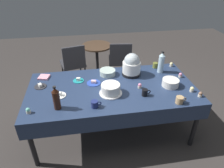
{
  "coord_description": "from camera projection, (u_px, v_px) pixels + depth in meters",
  "views": [
    {
      "loc": [
        -0.36,
        -2.2,
        2.2
      ],
      "look_at": [
        0.0,
        0.0,
        0.8
      ],
      "focal_mm": 32.32,
      "sensor_mm": 36.0,
      "label": 1
    }
  ],
  "objects": [
    {
      "name": "ground",
      "position": [
        112.0,
        129.0,
        3.06
      ],
      "size": [
        9.0,
        9.0,
        0.0
      ],
      "primitive_type": "plane",
      "color": "#383330"
    },
    {
      "name": "potluck_table",
      "position": [
        112.0,
        91.0,
        2.69
      ],
      "size": [
        2.2,
        1.1,
        0.75
      ],
      "color": "navy",
      "rests_on": "ground"
    },
    {
      "name": "frosted_layer_cake",
      "position": [
        111.0,
        89.0,
        2.5
      ],
      "size": [
        0.29,
        0.29,
        0.13
      ],
      "color": "silver",
      "rests_on": "potluck_table"
    },
    {
      "name": "slow_cooker",
      "position": [
        132.0,
        65.0,
        2.87
      ],
      "size": [
        0.27,
        0.27,
        0.33
      ],
      "color": "black",
      "rests_on": "potluck_table"
    },
    {
      "name": "glass_salad_bowl",
      "position": [
        108.0,
        72.0,
        2.93
      ],
      "size": [
        0.23,
        0.23,
        0.08
      ],
      "primitive_type": "cylinder",
      "color": "#B2C6BC",
      "rests_on": "potluck_table"
    },
    {
      "name": "ceramic_snack_bowl",
      "position": [
        170.0,
        83.0,
        2.67
      ],
      "size": [
        0.22,
        0.22,
        0.1
      ],
      "primitive_type": "cylinder",
      "color": "silver",
      "rests_on": "potluck_table"
    },
    {
      "name": "dessert_plate_cobalt",
      "position": [
        94.0,
        83.0,
        2.74
      ],
      "size": [
        0.19,
        0.19,
        0.04
      ],
      "color": "#2D4CB2",
      "rests_on": "potluck_table"
    },
    {
      "name": "dessert_plate_teal",
      "position": [
        78.0,
        80.0,
        2.79
      ],
      "size": [
        0.15,
        0.15,
        0.05
      ],
      "color": "teal",
      "rests_on": "potluck_table"
    },
    {
      "name": "dessert_plate_charcoal",
      "position": [
        40.0,
        86.0,
        2.66
      ],
      "size": [
        0.16,
        0.16,
        0.05
      ],
      "color": "#2D2D33",
      "rests_on": "potluck_table"
    },
    {
      "name": "dessert_plate_white",
      "position": [
        59.0,
        95.0,
        2.49
      ],
      "size": [
        0.16,
        0.16,
        0.05
      ],
      "color": "white",
      "rests_on": "potluck_table"
    },
    {
      "name": "cupcake_vanilla",
      "position": [
        28.0,
        111.0,
        2.2
      ],
      "size": [
        0.05,
        0.05,
        0.07
      ],
      "color": "beige",
      "rests_on": "potluck_table"
    },
    {
      "name": "cupcake_berry",
      "position": [
        200.0,
        94.0,
        2.46
      ],
      "size": [
        0.05,
        0.05,
        0.07
      ],
      "color": "beige",
      "rests_on": "potluck_table"
    },
    {
      "name": "cupcake_rose",
      "position": [
        171.0,
        64.0,
        3.16
      ],
      "size": [
        0.05,
        0.05,
        0.07
      ],
      "color": "beige",
      "rests_on": "potluck_table"
    },
    {
      "name": "cupcake_cocoa",
      "position": [
        180.0,
        75.0,
        2.87
      ],
      "size": [
        0.05,
        0.05,
        0.07
      ],
      "color": "beige",
      "rests_on": "potluck_table"
    },
    {
      "name": "cupcake_lemon",
      "position": [
        140.0,
        86.0,
        2.63
      ],
      "size": [
        0.05,
        0.05,
        0.07
      ],
      "color": "beige",
      "rests_on": "potluck_table"
    },
    {
      "name": "cupcake_mint",
      "position": [
        192.0,
        89.0,
        2.56
      ],
      "size": [
        0.05,
        0.05,
        0.07
      ],
      "color": "beige",
      "rests_on": "potluck_table"
    },
    {
      "name": "soda_bottle_water",
      "position": [
        161.0,
        63.0,
        2.94
      ],
      "size": [
        0.09,
        0.09,
        0.33
      ],
      "color": "silver",
      "rests_on": "potluck_table"
    },
    {
      "name": "soda_bottle_cola",
      "position": [
        56.0,
        99.0,
        2.22
      ],
      "size": [
        0.08,
        0.08,
        0.29
      ],
      "color": "#33190F",
      "rests_on": "potluck_table"
    },
    {
      "name": "coffee_mug_olive",
      "position": [
        155.0,
        65.0,
        3.12
      ],
      "size": [
        0.12,
        0.08,
        0.08
      ],
      "color": "olive",
      "rests_on": "potluck_table"
    },
    {
      "name": "coffee_mug_black",
      "position": [
        145.0,
        92.0,
        2.48
      ],
      "size": [
        0.11,
        0.07,
        0.09
      ],
      "color": "black",
      "rests_on": "potluck_table"
    },
    {
      "name": "coffee_mug_tan",
      "position": [
        180.0,
        100.0,
        2.35
      ],
      "size": [
        0.13,
        0.09,
        0.09
      ],
      "color": "tan",
      "rests_on": "potluck_table"
    },
    {
      "name": "coffee_mug_navy",
      "position": [
        95.0,
        104.0,
        2.29
      ],
      "size": [
        0.12,
        0.08,
        0.08
      ],
      "color": "navy",
      "rests_on": "potluck_table"
    },
    {
      "name": "paper_napkin_stack",
      "position": [
        44.0,
        77.0,
        2.86
      ],
      "size": [
        0.17,
        0.17,
        0.02
      ],
      "primitive_type": "cube",
      "rotation": [
        0.0,
        0.0,
        -0.25
      ],
      "color": "pink",
      "rests_on": "potluck_table"
    },
    {
      "name": "maroon_chair_left",
      "position": [
        73.0,
        62.0,
        3.9
      ],
      "size": [
        0.53,
        0.53,
        0.85
      ],
      "color": "#333338",
      "rests_on": "ground"
    },
    {
      "name": "maroon_chair_right",
      "position": [
        120.0,
        59.0,
        4.02
      ],
      "size": [
        0.49,
        0.49,
        0.85
      ],
      "color": "#333338",
      "rests_on": "ground"
    },
    {
      "name": "round_cafe_table",
      "position": [
        97.0,
        55.0,
        4.15
      ],
      "size": [
        0.6,
        0.6,
        0.72
      ],
      "color": "#473323",
      "rests_on": "ground"
    }
  ]
}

